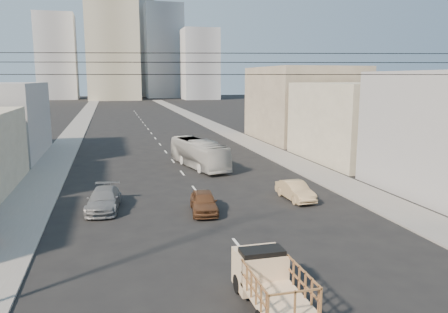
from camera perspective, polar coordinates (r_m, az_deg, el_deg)
name	(u,v)px	position (r m, az deg, el deg)	size (l,w,h in m)	color
sidewalk_left	(78,126)	(83.04, -18.48, 3.84)	(3.50, 180.00, 0.12)	slate
sidewalk_right	(206,122)	(84.75, -2.39, 4.47)	(3.50, 180.00, 0.12)	slate
lane_dashes	(153,136)	(66.25, -9.22, 2.70)	(0.15, 104.00, 0.01)	silver
flatbed_pickup	(269,278)	(17.07, 5.94, -15.49)	(1.95, 4.41, 1.90)	beige
city_bus	(199,153)	(42.03, -3.31, 0.40)	(2.27, 9.68, 2.70)	#B9B9B5
sedan_brown	(204,202)	(28.06, -2.66, -5.95)	(1.62, 4.02, 1.37)	brown
sedan_tan	(295,191)	(31.28, 9.30, -4.43)	(1.39, 3.99, 1.31)	tan
sedan_grey	(104,200)	(29.57, -15.44, -5.44)	(1.96, 4.82, 1.40)	slate
overhead_wires	(295,63)	(15.20, 9.21, 11.91)	(23.01, 5.02, 0.72)	black
bldg_right_mid	(363,122)	(48.05, 17.70, 4.36)	(11.00, 14.00, 8.00)	#AAA189
bldg_right_far	(303,104)	(62.26, 10.27, 6.82)	(12.00, 16.00, 10.00)	gray
high_rise_tower	(112,22)	(183.70, -14.47, 16.60)	(20.00, 20.00, 60.00)	tan
midrise_ne	(164,52)	(199.22, -7.85, 13.40)	(16.00, 16.00, 40.00)	#919399
midrise_nw	(57,57)	(193.64, -20.98, 12.05)	(15.00, 15.00, 34.00)	#919399
midrise_back	(134,49)	(213.20, -11.66, 13.61)	(18.00, 18.00, 44.00)	#98989B
midrise_east	(200,64)	(181.14, -3.18, 11.91)	(14.00, 14.00, 28.00)	#919399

